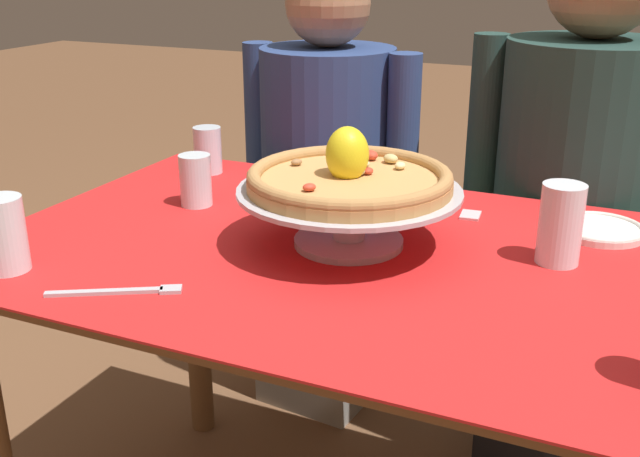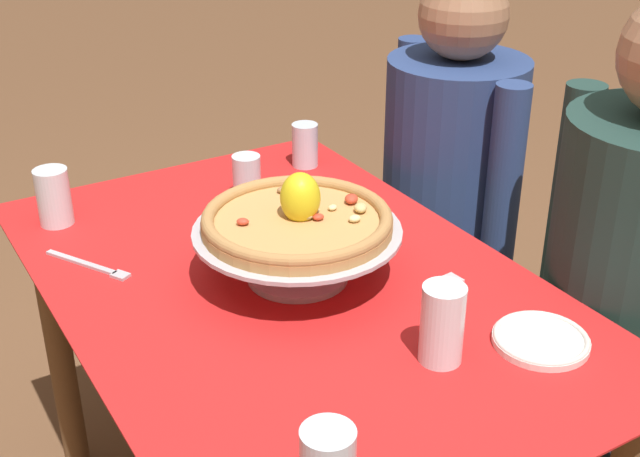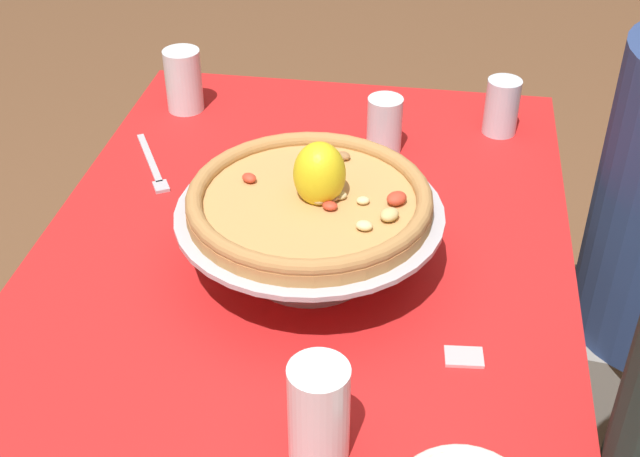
% 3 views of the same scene
% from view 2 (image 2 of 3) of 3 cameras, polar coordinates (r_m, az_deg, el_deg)
% --- Properties ---
extents(dining_table, '(1.24, 0.82, 0.73)m').
position_cam_2_polar(dining_table, '(1.63, -1.95, -6.94)').
color(dining_table, brown).
rests_on(dining_table, ground).
extents(pizza_stand, '(0.38, 0.38, 0.10)m').
position_cam_2_polar(pizza_stand, '(1.55, -1.53, -1.06)').
color(pizza_stand, '#B7B7C1').
rests_on(pizza_stand, dining_table).
extents(pizza, '(0.35, 0.35, 0.10)m').
position_cam_2_polar(pizza, '(1.53, -1.51, 0.68)').
color(pizza, tan).
rests_on(pizza, pizza_stand).
extents(water_glass_back_left, '(0.06, 0.06, 0.10)m').
position_cam_2_polar(water_glass_back_left, '(2.05, -1.02, 5.44)').
color(water_glass_back_left, silver).
rests_on(water_glass_back_left, dining_table).
extents(water_glass_front_left, '(0.07, 0.07, 0.12)m').
position_cam_2_polar(water_glass_front_left, '(1.84, -17.43, 1.89)').
color(water_glass_front_left, silver).
rests_on(water_glass_front_left, dining_table).
extents(water_glass_side_right, '(0.07, 0.07, 0.13)m').
position_cam_2_polar(water_glass_side_right, '(1.35, 8.18, -6.70)').
color(water_glass_side_right, white).
rests_on(water_glass_side_right, dining_table).
extents(water_glass_side_left, '(0.06, 0.06, 0.10)m').
position_cam_2_polar(water_glass_side_left, '(1.88, -4.93, 3.24)').
color(water_glass_side_left, silver).
rests_on(water_glass_side_left, dining_table).
extents(side_plate, '(0.16, 0.16, 0.02)m').
position_cam_2_polar(side_plate, '(1.44, 14.62, -7.22)').
color(side_plate, white).
rests_on(side_plate, dining_table).
extents(dinner_fork, '(0.18, 0.11, 0.01)m').
position_cam_2_polar(dinner_fork, '(1.67, -15.10, -2.44)').
color(dinner_fork, '#B7B7C1').
rests_on(dinner_fork, dining_table).
extents(sugar_packet, '(0.04, 0.05, 0.00)m').
position_cam_2_polar(sugar_packet, '(1.59, 8.60, -3.51)').
color(sugar_packet, beige).
rests_on(sugar_packet, dining_table).
extents(diner_left, '(0.50, 0.38, 1.18)m').
position_cam_2_polar(diner_left, '(2.19, 8.61, 1.02)').
color(diner_left, gray).
rests_on(diner_left, ground).
extents(diner_right, '(0.52, 0.40, 1.26)m').
position_cam_2_polar(diner_right, '(1.76, 20.37, -5.68)').
color(diner_right, black).
rests_on(diner_right, ground).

